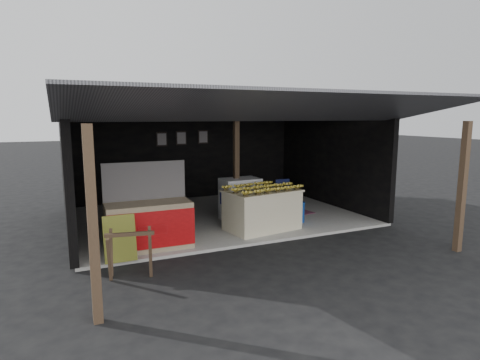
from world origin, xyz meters
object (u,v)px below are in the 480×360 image
banana_table (262,210)px  white_crate (240,199)px  sawhorse (130,249)px  water_barrel (298,213)px  neighbor_stall (149,223)px  plastic_chair (283,193)px

banana_table → white_crate: 1.01m
sawhorse → water_barrel: sawhorse is taller
neighbor_stall → sawhorse: bearing=-113.7°
banana_table → plastic_chair: 1.92m
white_crate → plastic_chair: bearing=11.8°
banana_table → neighbor_stall: (-2.59, -0.26, 0.04)m
white_crate → plastic_chair: white_crate is taller
plastic_chair → neighbor_stall: bearing=-149.6°
neighbor_stall → water_barrel: size_ratio=3.58×
water_barrel → banana_table: bearing=-169.6°
white_crate → neighbor_stall: size_ratio=0.62×
banana_table → plastic_chair: size_ratio=2.07×
neighbor_stall → sawhorse: 1.31m
banana_table → white_crate: white_crate is taller
sawhorse → neighbor_stall: bearing=76.4°
banana_table → water_barrel: size_ratio=3.80×
sawhorse → banana_table: bearing=35.8°
sawhorse → plastic_chair: plastic_chair is taller
banana_table → white_crate: (-0.08, 1.00, 0.06)m
banana_table → water_barrel: (1.08, 0.20, -0.22)m
neighbor_stall → plastic_chair: size_ratio=1.94×
white_crate → neighbor_stall: 2.80m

